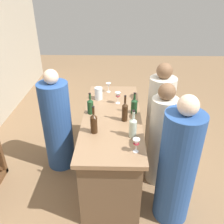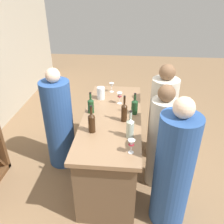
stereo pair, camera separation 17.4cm
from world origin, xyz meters
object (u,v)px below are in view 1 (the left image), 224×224
at_px(wine_bottle_second_left_amber_brown, 94,123).
at_px(person_server_behind, 57,125).
at_px(wine_bottle_second_right_olive_green, 90,106).
at_px(person_left_guest, 159,115).
at_px(wine_glass_near_right, 108,86).
at_px(wine_glass_near_left, 136,143).
at_px(person_right_guest, 161,139).
at_px(wine_bottle_center_amber_brown, 125,111).
at_px(water_pitcher, 99,93).
at_px(wine_bottle_rightmost_olive_green, 134,105).
at_px(wine_bottle_leftmost_clear_pale, 133,127).
at_px(wine_glass_near_center, 118,96).
at_px(person_center_guest, 177,168).

height_order(wine_bottle_second_left_amber_brown, person_server_behind, person_server_behind).
xyz_separation_m(wine_bottle_second_right_olive_green, person_left_guest, (0.39, -0.97, -0.35)).
relative_size(wine_glass_near_right, person_left_guest, 0.10).
distance_m(wine_glass_near_left, wine_glass_near_right, 1.48).
distance_m(person_left_guest, person_server_behind, 1.49).
distance_m(person_right_guest, person_server_behind, 1.42).
xyz_separation_m(wine_bottle_center_amber_brown, water_pitcher, (0.59, 0.36, -0.04)).
height_order(wine_bottle_second_left_amber_brown, water_pitcher, wine_bottle_second_left_amber_brown).
bearing_deg(wine_bottle_center_amber_brown, person_left_guest, -43.78).
xyz_separation_m(wine_bottle_center_amber_brown, wine_glass_near_right, (0.84, 0.23, -0.03)).
height_order(wine_bottle_rightmost_olive_green, person_server_behind, person_server_behind).
height_order(wine_bottle_second_left_amber_brown, wine_bottle_rightmost_olive_green, wine_bottle_second_left_amber_brown).
bearing_deg(wine_bottle_rightmost_olive_green, wine_bottle_center_amber_brown, 147.66).
bearing_deg(wine_bottle_leftmost_clear_pale, person_right_guest, -52.02).
distance_m(wine_bottle_leftmost_clear_pale, wine_glass_near_right, 1.22).
distance_m(wine_bottle_center_amber_brown, wine_bottle_second_right_olive_green, 0.47).
bearing_deg(wine_glass_near_center, wine_glass_near_left, -170.17).
bearing_deg(wine_bottle_second_right_olive_green, person_right_guest, -102.44).
distance_m(wine_bottle_center_amber_brown, wine_glass_near_center, 0.47).
relative_size(wine_bottle_leftmost_clear_pale, wine_glass_near_left, 2.14).
bearing_deg(water_pitcher, wine_bottle_rightmost_olive_green, -129.05).
height_order(person_left_guest, person_center_guest, person_center_guest).
distance_m(wine_bottle_leftmost_clear_pale, wine_glass_near_center, 0.81).
distance_m(wine_bottle_second_right_olive_green, person_left_guest, 1.11).
height_order(wine_bottle_rightmost_olive_green, person_left_guest, person_left_guest).
xyz_separation_m(wine_glass_near_left, wine_glass_near_center, (1.06, 0.18, 0.01)).
distance_m(water_pitcher, person_right_guest, 1.09).
relative_size(wine_glass_near_center, person_right_guest, 0.12).
height_order(wine_glass_near_right, water_pitcher, water_pitcher).
height_order(wine_bottle_leftmost_clear_pale, wine_glass_near_right, wine_bottle_leftmost_clear_pale).
relative_size(wine_bottle_leftmost_clear_pale, person_right_guest, 0.23).
xyz_separation_m(wine_bottle_second_left_amber_brown, wine_bottle_center_amber_brown, (0.27, -0.35, 0.00)).
bearing_deg(wine_bottle_rightmost_olive_green, wine_glass_near_center, 38.06).
xyz_separation_m(wine_glass_near_center, person_center_guest, (-1.05, -0.63, -0.33)).
bearing_deg(wine_glass_near_right, wine_bottle_second_left_amber_brown, 173.86).
bearing_deg(wine_bottle_rightmost_olive_green, person_left_guest, -48.57).
bearing_deg(person_left_guest, wine_bottle_second_left_amber_brown, 47.08).
xyz_separation_m(wine_glass_near_center, person_right_guest, (-0.49, -0.55, -0.37)).
relative_size(wine_glass_near_right, water_pitcher, 0.83).
height_order(wine_bottle_second_right_olive_green, wine_glass_near_left, wine_bottle_second_right_olive_green).
bearing_deg(person_left_guest, wine_bottle_rightmost_olive_green, 45.49).
bearing_deg(wine_glass_near_center, person_left_guest, -81.04).
relative_size(wine_bottle_center_amber_brown, wine_bottle_second_right_olive_green, 1.19).
xyz_separation_m(wine_glass_near_right, person_center_guest, (-1.43, -0.77, -0.32)).
xyz_separation_m(wine_glass_near_center, person_server_behind, (-0.21, 0.83, -0.36)).
bearing_deg(wine_bottle_second_right_olive_green, wine_bottle_second_left_amber_brown, -168.87).
bearing_deg(person_server_behind, person_right_guest, 9.24).
xyz_separation_m(wine_bottle_leftmost_clear_pale, wine_bottle_second_right_olive_green, (0.50, 0.52, -0.02)).
bearing_deg(wine_bottle_center_amber_brown, wine_glass_near_left, -170.61).
relative_size(wine_bottle_second_left_amber_brown, person_left_guest, 0.23).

